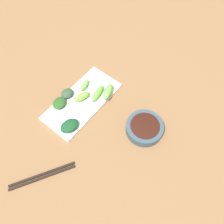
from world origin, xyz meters
TOP-DOWN VIEW (x-y plane):
  - tabletop at (0.00, 0.00)m, footprint 2.10×2.10m
  - sauce_bowl at (-0.17, -0.04)m, footprint 0.14×0.14m
  - serving_plate at (0.10, 0.02)m, footprint 0.16×0.33m
  - broccoli_leafy_0 at (0.16, 0.09)m, footprint 0.06×0.07m
  - broccoli_leafy_1 at (0.05, 0.13)m, footprint 0.07×0.08m
  - broccoli_leafy_2 at (0.16, 0.03)m, footprint 0.05×0.06m
  - broccoli_stalk_3 at (0.07, -0.05)m, footprint 0.04×0.09m
  - broccoli_stalk_4 at (0.04, -0.08)m, footprint 0.06×0.09m
  - broccoli_stalk_5 at (0.14, -0.04)m, footprint 0.04×0.07m
  - broccoli_stalk_6 at (0.11, 0.01)m, footprint 0.05×0.08m
  - chopsticks at (0.00, 0.33)m, footprint 0.14×0.21m

SIDE VIEW (x-z plane):
  - tabletop at x=0.00m, z-range 0.00..0.02m
  - chopsticks at x=0.00m, z-range 0.02..0.03m
  - serving_plate at x=0.10m, z-range 0.02..0.03m
  - sauce_bowl at x=-0.17m, z-range 0.02..0.06m
  - broccoli_stalk_5 at x=0.14m, z-range 0.03..0.05m
  - broccoli_leafy_0 at x=0.16m, z-range 0.03..0.06m
  - broccoli_stalk_3 at x=0.07m, z-range 0.03..0.06m
  - broccoli_leafy_1 at x=0.05m, z-range 0.03..0.06m
  - broccoli_leafy_2 at x=0.16m, z-range 0.03..0.06m
  - broccoli_stalk_6 at x=0.11m, z-range 0.03..0.06m
  - broccoli_stalk_4 at x=0.04m, z-range 0.03..0.06m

